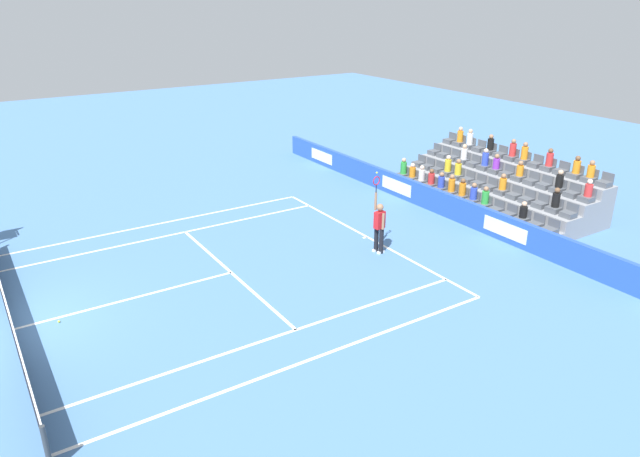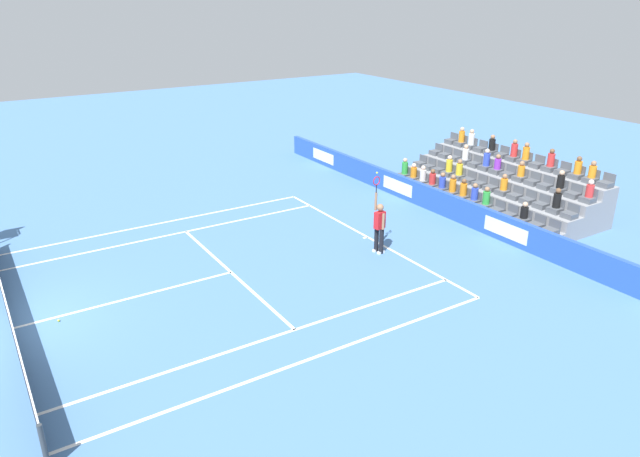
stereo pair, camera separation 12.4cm
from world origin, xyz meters
TOP-DOWN VIEW (x-y plane):
  - ground_plane at (0.00, 0.00)m, footprint 80.00×80.00m
  - line_baseline at (0.00, -11.89)m, footprint 10.97×0.10m
  - line_service at (0.00, -6.40)m, footprint 8.23×0.10m
  - line_centre_service at (0.00, -3.20)m, footprint 0.10×6.40m
  - line_singles_sideline_left at (4.12, -5.95)m, footprint 0.10×11.89m
  - line_singles_sideline_right at (-4.12, -5.95)m, footprint 0.10×11.89m
  - line_doubles_sideline_left at (5.49, -5.95)m, footprint 0.10×11.89m
  - line_doubles_sideline_right at (-5.49, -5.95)m, footprint 0.10×11.89m
  - line_centre_mark at (0.00, -11.79)m, footprint 0.10×0.20m
  - sponsor_barrier at (0.00, -15.87)m, footprint 24.28×0.22m
  - tennis_net at (0.00, 0.00)m, footprint 11.97×0.10m
  - tennis_player at (-1.28, -11.39)m, footprint 0.53×0.38m
  - stadium_stand at (0.01, -18.80)m, footprint 8.68×3.80m
  - loose_tennis_ball at (-0.29, -1.14)m, footprint 0.07×0.07m

SIDE VIEW (x-z plane):
  - ground_plane at x=0.00m, z-range 0.00..0.00m
  - line_baseline at x=0.00m, z-range 0.00..0.01m
  - line_service at x=0.00m, z-range 0.00..0.01m
  - line_centre_service at x=0.00m, z-range 0.00..0.01m
  - line_singles_sideline_left at x=4.12m, z-range 0.00..0.01m
  - line_singles_sideline_right at x=-4.12m, z-range 0.00..0.01m
  - line_doubles_sideline_left at x=5.49m, z-range 0.00..0.01m
  - line_doubles_sideline_right at x=-5.49m, z-range 0.00..0.01m
  - line_centre_mark at x=0.00m, z-range 0.00..0.01m
  - loose_tennis_ball at x=-0.29m, z-range 0.00..0.07m
  - sponsor_barrier at x=0.00m, z-range 0.00..0.97m
  - tennis_net at x=0.00m, z-range -0.04..1.03m
  - stadium_stand at x=0.01m, z-range -0.61..2.01m
  - tennis_player at x=-1.28m, z-range -0.43..2.42m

